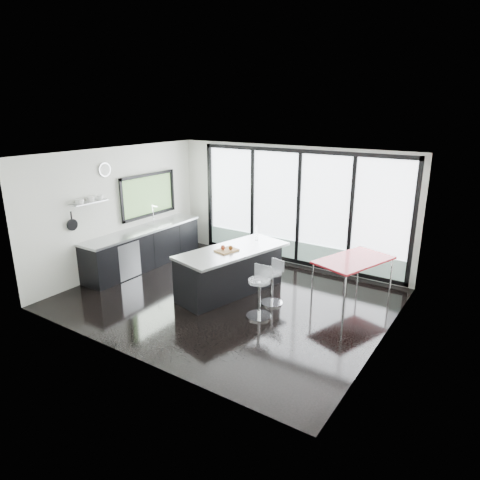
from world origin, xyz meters
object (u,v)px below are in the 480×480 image
Objects in this scene: bar_stool_far at (272,287)px; red_table at (352,279)px; bar_stool_near at (259,298)px; island at (230,270)px.

red_table reaches higher than bar_stool_far.
bar_stool_near is 0.48× the size of red_table.
island is 3.39× the size of bar_stool_near.
bar_stool_near is (1.04, -0.60, -0.12)m from island.
red_table is at bearing 59.80° from bar_stool_far.
bar_stool_far is at bearing 94.38° from bar_stool_near.
island reaches higher than red_table.
bar_stool_near reaches higher than bar_stool_far.
island reaches higher than bar_stool_near.
bar_stool_far is at bearing 0.11° from island.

